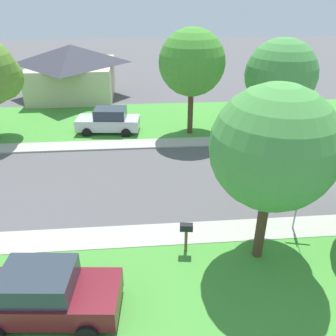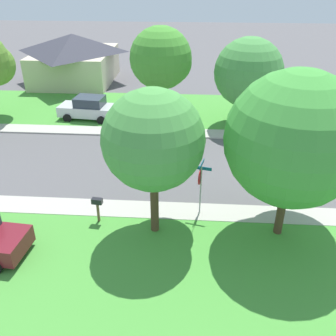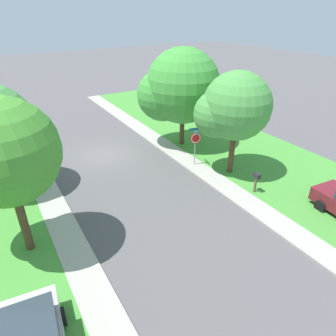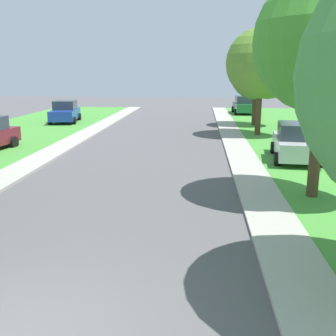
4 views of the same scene
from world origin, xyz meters
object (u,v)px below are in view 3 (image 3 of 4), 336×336
object	(u,v)px
stop_sign_far_corner	(195,140)
mailbox	(256,178)
fire_hydrant	(19,181)
stop_sign_near_corner	(23,122)
tree_sidewalk_mid	(232,108)
tree_sidewalk_far	(178,89)

from	to	relation	value
stop_sign_far_corner	mailbox	bearing A→B (deg)	102.26
stop_sign_far_corner	fire_hydrant	distance (m)	11.25
stop_sign_near_corner	mailbox	world-z (taller)	stop_sign_near_corner
stop_sign_far_corner	tree_sidewalk_mid	world-z (taller)	tree_sidewalk_mid
mailbox	tree_sidewalk_mid	bearing A→B (deg)	-94.19
stop_sign_near_corner	tree_sidewalk_far	bearing A→B (deg)	148.76
tree_sidewalk_mid	fire_hydrant	distance (m)	13.49
stop_sign_near_corner	tree_sidewalk_mid	xyz separation A→B (m)	(-10.36, 11.62, 2.46)
fire_hydrant	mailbox	bearing A→B (deg)	145.99
stop_sign_far_corner	stop_sign_near_corner	bearing A→B (deg)	-46.98
fire_hydrant	mailbox	world-z (taller)	mailbox
stop_sign_far_corner	tree_sidewalk_far	size ratio (longest dim) A/B	0.38
stop_sign_far_corner	fire_hydrant	bearing A→B (deg)	-16.97
tree_sidewalk_far	stop_sign_near_corner	bearing A→B (deg)	-31.24
tree_sidewalk_far	mailbox	xyz separation A→B (m)	(-0.06, 8.31, -3.41)
tree_sidewalk_far	mailbox	bearing A→B (deg)	90.41
stop_sign_near_corner	mailbox	xyz separation A→B (m)	(-10.16, 14.43, -0.88)
mailbox	stop_sign_near_corner	bearing A→B (deg)	-54.86
stop_sign_near_corner	fire_hydrant	distance (m)	6.88
stop_sign_far_corner	tree_sidewalk_far	bearing A→B (deg)	-104.37
stop_sign_near_corner	tree_sidewalk_far	xyz separation A→B (m)	(-10.10, 6.13, 2.53)
tree_sidewalk_far	fire_hydrant	bearing A→B (deg)	2.12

